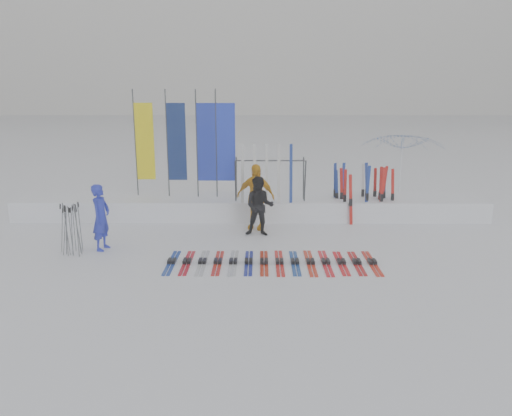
{
  "coord_description": "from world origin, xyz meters",
  "views": [
    {
      "loc": [
        0.29,
        -10.14,
        3.87
      ],
      "look_at": [
        0.2,
        1.6,
        1.0
      ],
      "focal_mm": 35.0,
      "sensor_mm": 36.0,
      "label": 1
    }
  ],
  "objects_px": {
    "person_black": "(260,206)",
    "ski_rack": "(270,174)",
    "tent_canopy": "(401,169)",
    "ski_row": "(272,262)",
    "person_blue": "(101,217)",
    "person_yellow": "(256,197)"
  },
  "relations": [
    {
      "from": "person_yellow",
      "to": "ski_row",
      "type": "bearing_deg",
      "value": -66.77
    },
    {
      "from": "ski_row",
      "to": "ski_rack",
      "type": "height_order",
      "value": "ski_rack"
    },
    {
      "from": "person_blue",
      "to": "person_black",
      "type": "bearing_deg",
      "value": -61.21
    },
    {
      "from": "person_black",
      "to": "tent_canopy",
      "type": "relative_size",
      "value": 0.58
    },
    {
      "from": "ski_row",
      "to": "person_black",
      "type": "bearing_deg",
      "value": 97.23
    },
    {
      "from": "person_black",
      "to": "ski_rack",
      "type": "relative_size",
      "value": 0.78
    },
    {
      "from": "person_black",
      "to": "ski_rack",
      "type": "xyz_separation_m",
      "value": [
        0.31,
        1.56,
        0.59
      ]
    },
    {
      "from": "tent_canopy",
      "to": "ski_row",
      "type": "xyz_separation_m",
      "value": [
        -4.39,
        -5.73,
        -1.19
      ]
    },
    {
      "from": "person_black",
      "to": "ski_row",
      "type": "relative_size",
      "value": 0.34
    },
    {
      "from": "ski_row",
      "to": "tent_canopy",
      "type": "bearing_deg",
      "value": 52.55
    },
    {
      "from": "person_black",
      "to": "ski_rack",
      "type": "bearing_deg",
      "value": 84.08
    },
    {
      "from": "person_yellow",
      "to": "ski_row",
      "type": "relative_size",
      "value": 0.39
    },
    {
      "from": "person_black",
      "to": "tent_canopy",
      "type": "xyz_separation_m",
      "value": [
        4.67,
        3.55,
        0.44
      ]
    },
    {
      "from": "tent_canopy",
      "to": "ski_rack",
      "type": "bearing_deg",
      "value": -155.52
    },
    {
      "from": "person_blue",
      "to": "ski_row",
      "type": "relative_size",
      "value": 0.35
    },
    {
      "from": "person_yellow",
      "to": "tent_canopy",
      "type": "distance_m",
      "value": 5.6
    },
    {
      "from": "person_black",
      "to": "ski_rack",
      "type": "height_order",
      "value": "ski_rack"
    },
    {
      "from": "person_blue",
      "to": "tent_canopy",
      "type": "distance_m",
      "value": 9.74
    },
    {
      "from": "person_black",
      "to": "ski_row",
      "type": "xyz_separation_m",
      "value": [
        0.28,
        -2.18,
        -0.76
      ]
    },
    {
      "from": "person_blue",
      "to": "person_black",
      "type": "height_order",
      "value": "person_blue"
    },
    {
      "from": "person_blue",
      "to": "tent_canopy",
      "type": "bearing_deg",
      "value": -49.6
    },
    {
      "from": "tent_canopy",
      "to": "person_blue",
      "type": "bearing_deg",
      "value": -150.67
    }
  ]
}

